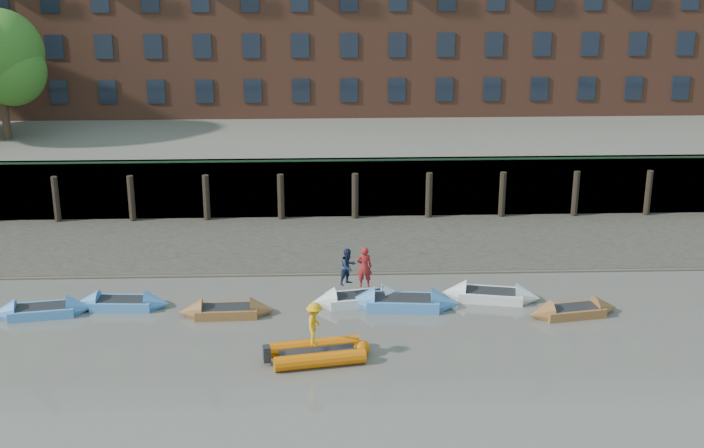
{
  "coord_description": "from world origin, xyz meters",
  "views": [
    {
      "loc": [
        -3.91,
        -28.5,
        17.57
      ],
      "look_at": [
        -2.5,
        12.0,
        3.2
      ],
      "focal_mm": 50.0,
      "sensor_mm": 36.0,
      "label": 1
    }
  ],
  "objects_px": {
    "rowboat_5": "(491,295)",
    "person_rower_a": "(364,267)",
    "rowboat_3": "(359,299)",
    "person_rib_crew": "(315,324)",
    "rowboat_0": "(42,311)",
    "rowboat_1": "(122,303)",
    "person_rower_b": "(348,267)",
    "rib_tender": "(321,352)",
    "rowboat_4": "(403,303)",
    "rowboat_6": "(573,311)",
    "rowboat_2": "(226,311)"
  },
  "relations": [
    {
      "from": "rowboat_1",
      "to": "rowboat_0",
      "type": "bearing_deg",
      "value": -165.19
    },
    {
      "from": "rowboat_5",
      "to": "person_rower_a",
      "type": "xyz_separation_m",
      "value": [
        -5.58,
        -0.24,
        1.52
      ]
    },
    {
      "from": "rowboat_2",
      "to": "person_rower_a",
      "type": "distance_m",
      "value": 6.18
    },
    {
      "from": "person_rib_crew",
      "to": "rowboat_4",
      "type": "bearing_deg",
      "value": -28.93
    },
    {
      "from": "rowboat_5",
      "to": "rowboat_0",
      "type": "bearing_deg",
      "value": -166.25
    },
    {
      "from": "rowboat_3",
      "to": "rowboat_1",
      "type": "bearing_deg",
      "value": 170.52
    },
    {
      "from": "person_rower_b",
      "to": "rowboat_5",
      "type": "bearing_deg",
      "value": -42.47
    },
    {
      "from": "rowboat_5",
      "to": "person_rower_a",
      "type": "bearing_deg",
      "value": -166.63
    },
    {
      "from": "rib_tender",
      "to": "person_rib_crew",
      "type": "xyz_separation_m",
      "value": [
        -0.24,
        -0.0,
        1.21
      ]
    },
    {
      "from": "rowboat_0",
      "to": "person_rib_crew",
      "type": "relative_size",
      "value": 2.47
    },
    {
      "from": "rowboat_1",
      "to": "person_rib_crew",
      "type": "bearing_deg",
      "value": -28.25
    },
    {
      "from": "rowboat_6",
      "to": "person_rib_crew",
      "type": "relative_size",
      "value": 2.35
    },
    {
      "from": "rowboat_3",
      "to": "person_rib_crew",
      "type": "xyz_separation_m",
      "value": [
        -1.91,
        -5.19,
        1.28
      ]
    },
    {
      "from": "rowboat_0",
      "to": "rowboat_2",
      "type": "bearing_deg",
      "value": -11.29
    },
    {
      "from": "rowboat_0",
      "to": "rowboat_5",
      "type": "bearing_deg",
      "value": -6.28
    },
    {
      "from": "rowboat_2",
      "to": "person_rower_b",
      "type": "bearing_deg",
      "value": 11.82
    },
    {
      "from": "rowboat_0",
      "to": "rowboat_4",
      "type": "bearing_deg",
      "value": -8.23
    },
    {
      "from": "rowboat_5",
      "to": "person_rower_b",
      "type": "xyz_separation_m",
      "value": [
        -6.28,
        0.04,
        1.43
      ]
    },
    {
      "from": "person_rower_a",
      "to": "rowboat_6",
      "type": "bearing_deg",
      "value": 168.03
    },
    {
      "from": "rowboat_1",
      "to": "rowboat_6",
      "type": "xyz_separation_m",
      "value": [
        19.29,
        -1.47,
        -0.0
      ]
    },
    {
      "from": "rowboat_2",
      "to": "person_rower_b",
      "type": "height_order",
      "value": "person_rower_b"
    },
    {
      "from": "rowboat_5",
      "to": "rowboat_6",
      "type": "bearing_deg",
      "value": -17.52
    },
    {
      "from": "rowboat_1",
      "to": "rib_tender",
      "type": "height_order",
      "value": "rowboat_1"
    },
    {
      "from": "rowboat_3",
      "to": "person_rower_b",
      "type": "bearing_deg",
      "value": 142.79
    },
    {
      "from": "rowboat_6",
      "to": "person_rower_b",
      "type": "xyz_separation_m",
      "value": [
        -9.5,
        1.79,
        1.44
      ]
    },
    {
      "from": "rowboat_5",
      "to": "rib_tender",
      "type": "bearing_deg",
      "value": -133.35
    },
    {
      "from": "rowboat_1",
      "to": "rowboat_4",
      "type": "bearing_deg",
      "value": 1.19
    },
    {
      "from": "rowboat_2",
      "to": "rowboat_5",
      "type": "distance_m",
      "value": 11.55
    },
    {
      "from": "rowboat_2",
      "to": "rowboat_0",
      "type": "bearing_deg",
      "value": 175.72
    },
    {
      "from": "rowboat_4",
      "to": "person_rower_a",
      "type": "distance_m",
      "value": 2.27
    },
    {
      "from": "rowboat_6",
      "to": "person_rib_crew",
      "type": "xyz_separation_m",
      "value": [
        -10.95,
        -3.64,
        1.29
      ]
    },
    {
      "from": "person_rib_crew",
      "to": "rowboat_2",
      "type": "bearing_deg",
      "value": 52.41
    },
    {
      "from": "rowboat_3",
      "to": "rowboat_6",
      "type": "height_order",
      "value": "rowboat_3"
    },
    {
      "from": "rowboat_1",
      "to": "rowboat_5",
      "type": "distance_m",
      "value": 16.06
    },
    {
      "from": "rowboat_1",
      "to": "person_rower_a",
      "type": "relative_size",
      "value": 2.26
    },
    {
      "from": "rowboat_4",
      "to": "rowboat_6",
      "type": "distance_m",
      "value": 7.23
    },
    {
      "from": "rib_tender",
      "to": "person_rower_b",
      "type": "height_order",
      "value": "person_rower_b"
    },
    {
      "from": "rowboat_1",
      "to": "rowboat_3",
      "type": "relative_size",
      "value": 0.94
    },
    {
      "from": "rowboat_0",
      "to": "person_rower_a",
      "type": "xyz_separation_m",
      "value": [
        13.74,
        0.71,
        1.52
      ]
    },
    {
      "from": "rowboat_1",
      "to": "person_rib_crew",
      "type": "xyz_separation_m",
      "value": [
        8.33,
        -5.1,
        1.29
      ]
    },
    {
      "from": "rowboat_5",
      "to": "person_rib_crew",
      "type": "relative_size",
      "value": 2.56
    },
    {
      "from": "rowboat_1",
      "to": "rib_tender",
      "type": "distance_m",
      "value": 9.98
    },
    {
      "from": "rib_tender",
      "to": "person_rower_b",
      "type": "xyz_separation_m",
      "value": [
        1.21,
        5.42,
        1.36
      ]
    },
    {
      "from": "rowboat_4",
      "to": "person_rower_b",
      "type": "distance_m",
      "value": 2.83
    },
    {
      "from": "rowboat_1",
      "to": "rowboat_5",
      "type": "xyz_separation_m",
      "value": [
        16.06,
        0.28,
        0.01
      ]
    },
    {
      "from": "rowboat_3",
      "to": "person_rib_crew",
      "type": "bearing_deg",
      "value": -120.15
    },
    {
      "from": "rowboat_0",
      "to": "rowboat_1",
      "type": "distance_m",
      "value": 3.33
    },
    {
      "from": "rowboat_4",
      "to": "rowboat_2",
      "type": "bearing_deg",
      "value": -170.78
    },
    {
      "from": "rowboat_0",
      "to": "person_rower_a",
      "type": "relative_size",
      "value": 2.37
    },
    {
      "from": "rowboat_1",
      "to": "rowboat_4",
      "type": "height_order",
      "value": "rowboat_4"
    }
  ]
}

